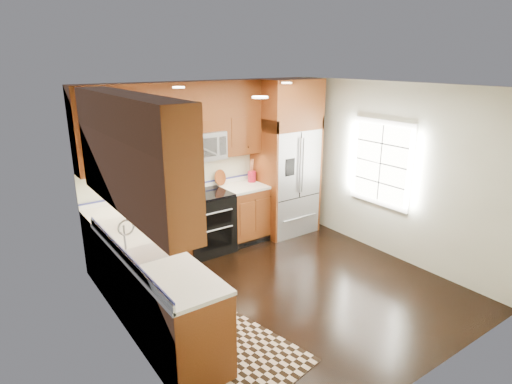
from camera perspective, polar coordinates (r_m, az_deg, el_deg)
ground at (r=5.77m, az=3.96°, el=-12.93°), size 4.00×4.00×0.00m
wall_back at (r=6.83m, az=-6.46°, el=3.67°), size 4.00×0.02×2.60m
wall_left at (r=4.32m, az=-16.81°, el=-5.26°), size 0.02×4.00×2.60m
wall_right at (r=6.64m, az=17.72°, el=2.55°), size 0.02×4.00×2.60m
window at (r=6.72m, az=16.33°, el=3.71°), size 0.04×1.10×1.30m
base_cabinets at (r=5.68m, az=-11.68°, el=-8.67°), size 2.85×3.00×0.90m
countertop at (r=5.64m, az=-11.14°, el=-3.60°), size 2.86×3.01×0.04m
upper_cabinets at (r=5.39m, az=-12.75°, el=7.54°), size 2.85×3.00×1.15m
range at (r=6.69m, az=-6.71°, el=-4.11°), size 0.76×0.67×0.95m
microwave at (r=6.47m, az=-7.65°, el=6.11°), size 0.76×0.40×0.42m
refrigerator at (r=7.25m, az=4.02°, el=4.55°), size 0.98×0.75×2.60m
sink_faucet at (r=4.71m, az=-14.35°, el=-7.16°), size 0.54×0.44×0.37m
rug at (r=4.78m, az=-2.41°, el=-20.04°), size 1.16×1.63×0.01m
knife_block at (r=6.41m, az=-11.81°, el=0.14°), size 0.12×0.15×0.26m
utensil_crock at (r=7.10m, az=-0.56°, el=2.40°), size 0.14×0.14×0.38m
cutting_board at (r=6.97m, az=-4.76°, el=0.99°), size 0.33×0.33×0.02m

